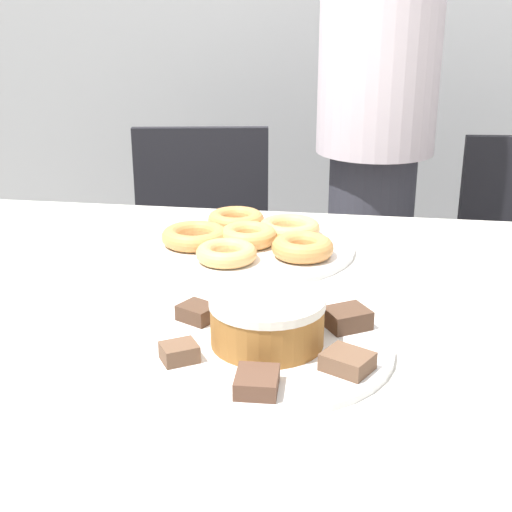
# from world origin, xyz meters

# --- Properties ---
(table) EXTENTS (1.88, 1.04, 0.78)m
(table) POSITION_xyz_m (0.00, 0.00, 0.70)
(table) COLOR silver
(table) RESTS_ON ground_plane
(person_standing) EXTENTS (0.31, 0.31, 1.67)m
(person_standing) POSITION_xyz_m (0.16, 0.93, 0.89)
(person_standing) COLOR #383842
(person_standing) RESTS_ON ground_plane
(office_chair_left) EXTENTS (0.51, 0.51, 0.87)m
(office_chair_left) POSITION_xyz_m (-0.32, 0.89, 0.41)
(office_chair_left) COLOR black
(office_chair_left) RESTS_ON ground_plane
(plate_cake) EXTENTS (0.34, 0.34, 0.01)m
(plate_cake) POSITION_xyz_m (0.01, -0.13, 0.78)
(plate_cake) COLOR white
(plate_cake) RESTS_ON table
(plate_donuts) EXTENTS (0.40, 0.40, 0.01)m
(plate_donuts) POSITION_xyz_m (-0.08, 0.26, 0.78)
(plate_donuts) COLOR white
(plate_donuts) RESTS_ON table
(frosted_cake) EXTENTS (0.15, 0.15, 0.07)m
(frosted_cake) POSITION_xyz_m (0.01, -0.13, 0.82)
(frosted_cake) COLOR #9E662D
(frosted_cake) RESTS_ON plate_cake
(lamington_0) EXTENTS (0.05, 0.06, 0.02)m
(lamington_0) POSITION_xyz_m (0.02, -0.26, 0.80)
(lamington_0) COLOR brown
(lamington_0) RESTS_ON plate_cake
(lamington_1) EXTENTS (0.07, 0.07, 0.02)m
(lamington_1) POSITION_xyz_m (0.12, -0.19, 0.80)
(lamington_1) COLOR brown
(lamington_1) RESTS_ON plate_cake
(lamington_2) EXTENTS (0.08, 0.07, 0.03)m
(lamington_2) POSITION_xyz_m (0.12, -0.07, 0.80)
(lamington_2) COLOR #513828
(lamington_2) RESTS_ON plate_cake
(lamington_3) EXTENTS (0.05, 0.05, 0.03)m
(lamington_3) POSITION_xyz_m (0.01, -0.01, 0.80)
(lamington_3) COLOR #513828
(lamington_3) RESTS_ON plate_cake
(lamington_4) EXTENTS (0.06, 0.06, 0.02)m
(lamington_4) POSITION_xyz_m (-0.09, -0.08, 0.80)
(lamington_4) COLOR #513828
(lamington_4) RESTS_ON plate_cake
(lamington_5) EXTENTS (0.06, 0.06, 0.02)m
(lamington_5) POSITION_xyz_m (-0.09, -0.20, 0.80)
(lamington_5) COLOR brown
(lamington_5) RESTS_ON plate_cake
(donut_0) EXTENTS (0.11, 0.11, 0.03)m
(donut_0) POSITION_xyz_m (-0.08, 0.26, 0.80)
(donut_0) COLOR tan
(donut_0) RESTS_ON plate_donuts
(donut_1) EXTENTS (0.13, 0.13, 0.03)m
(donut_1) POSITION_xyz_m (-0.17, 0.25, 0.80)
(donut_1) COLOR #D18E4C
(donut_1) RESTS_ON plate_donuts
(donut_2) EXTENTS (0.11, 0.11, 0.03)m
(donut_2) POSITION_xyz_m (-0.10, 0.17, 0.80)
(donut_2) COLOR #E5AD66
(donut_2) RESTS_ON plate_donuts
(donut_3) EXTENTS (0.11, 0.11, 0.03)m
(donut_3) POSITION_xyz_m (0.03, 0.21, 0.80)
(donut_3) COLOR #D18E4C
(donut_3) RESTS_ON plate_donuts
(donut_4) EXTENTS (0.12, 0.12, 0.03)m
(donut_4) POSITION_xyz_m (-0.01, 0.33, 0.80)
(donut_4) COLOR #E5AD66
(donut_4) RESTS_ON plate_donuts
(donut_5) EXTENTS (0.11, 0.11, 0.03)m
(donut_5) POSITION_xyz_m (-0.12, 0.37, 0.80)
(donut_5) COLOR #D18E4C
(donut_5) RESTS_ON plate_donuts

